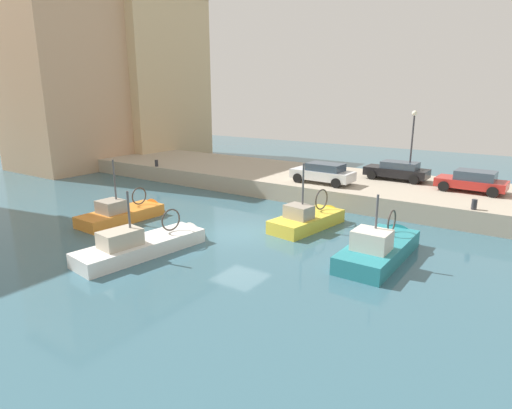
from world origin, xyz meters
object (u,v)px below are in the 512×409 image
fishing_boat_yellow (311,224)px  parked_car_red (472,181)px  fishing_boat_orange (127,218)px  quay_streetlamp (413,134)px  parked_car_white (323,173)px  parked_car_black (397,170)px  mooring_bollard_north (157,163)px  fishing_boat_teal (381,254)px  mooring_bollard_mid (474,204)px  fishing_boat_white (148,250)px

fishing_boat_yellow → parked_car_red: fishing_boat_yellow is taller
fishing_boat_orange → parked_car_red: size_ratio=1.40×
quay_streetlamp → parked_car_white: bearing=130.7°
parked_car_red → parked_car_black: 5.07m
parked_car_black → parked_car_white: bearing=135.7°
parked_car_black → mooring_bollard_north: bearing=107.0°
fishing_boat_teal → quay_streetlamp: (12.02, 2.09, 4.34)m
parked_car_black → mooring_bollard_north: (-5.59, 18.29, -0.41)m
fishing_boat_orange → parked_car_black: (14.54, -11.32, 1.78)m
fishing_boat_yellow → mooring_bollard_mid: bearing=-61.6°
fishing_boat_orange → fishing_boat_white: fishing_boat_orange is taller
fishing_boat_white → parked_car_white: size_ratio=1.65×
fishing_boat_white → mooring_bollard_mid: bearing=-45.3°
fishing_boat_teal → parked_car_black: (11.95, 2.90, 1.77)m
fishing_boat_yellow → parked_car_white: bearing=19.6°
parked_car_white → parked_car_red: bearing=-72.0°
mooring_bollard_mid → fishing_boat_yellow: bearing=118.4°
fishing_boat_yellow → mooring_bollard_north: bearing=76.1°
fishing_boat_teal → fishing_boat_yellow: (2.30, 4.71, -0.01)m
fishing_boat_white → parked_car_black: (17.45, -6.29, 1.78)m
fishing_boat_yellow → quay_streetlamp: size_ratio=1.19×
fishing_boat_white → mooring_bollard_north: bearing=45.3°
fishing_boat_orange → parked_car_black: fishing_boat_orange is taller
fishing_boat_teal → fishing_boat_yellow: fishing_boat_yellow is taller
parked_car_black → quay_streetlamp: (0.06, -0.81, 2.57)m
parked_car_black → quay_streetlamp: size_ratio=0.90×
fishing_boat_orange → mooring_bollard_north: 11.43m
fishing_boat_yellow → parked_car_black: 9.98m
mooring_bollard_north → quay_streetlamp: quay_streetlamp is taller
parked_car_white → mooring_bollard_mid: (-1.64, -9.56, -0.44)m
fishing_boat_teal → fishing_boat_white: fishing_boat_teal is taller
parked_car_black → mooring_bollard_north: 19.13m
parked_car_black → mooring_bollard_north: size_ratio=7.87×
fishing_boat_white → parked_car_red: 19.94m
fishing_boat_orange → parked_car_white: bearing=-35.2°
parked_car_white → mooring_bollard_mid: bearing=-99.8°
fishing_boat_orange → fishing_boat_white: (-2.91, -5.02, 0.01)m
mooring_bollard_mid → fishing_boat_orange: bearing=117.7°
parked_car_red → mooring_bollard_mid: 4.58m
fishing_boat_white → parked_car_black: bearing=-19.8°
fishing_boat_teal → mooring_bollard_north: fishing_boat_teal is taller
fishing_boat_white → parked_car_red: (16.37, -11.24, 1.78)m
quay_streetlamp → fishing_boat_yellow: bearing=164.9°
fishing_boat_teal → parked_car_red: bearing=-10.7°
parked_car_red → parked_car_black: bearing=77.7°
fishing_boat_yellow → fishing_boat_teal: bearing=-116.0°
fishing_boat_orange → mooring_bollard_mid: bearing=-62.3°
parked_car_white → quay_streetlamp: quay_streetlamp is taller
parked_car_white → quay_streetlamp: (4.01, -4.65, 2.54)m
fishing_boat_white → mooring_bollard_mid: 16.94m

